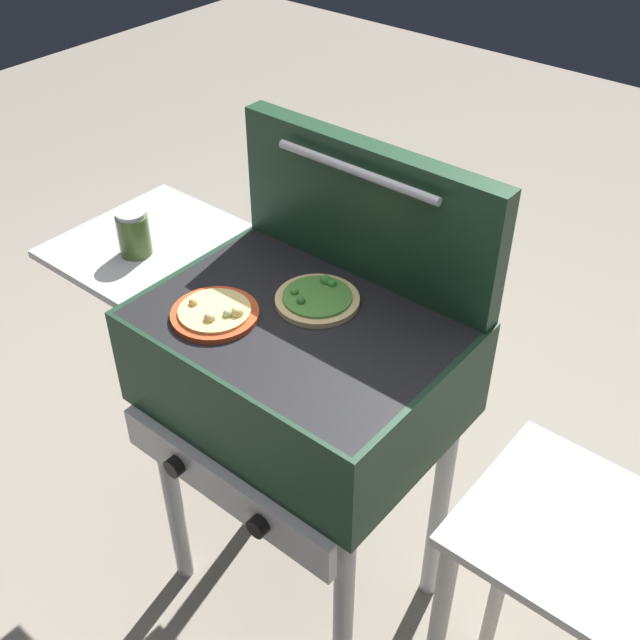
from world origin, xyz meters
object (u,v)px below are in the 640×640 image
(grill, at_px, (296,370))
(pizza_veggie, at_px, (317,298))
(sauce_jar, at_px, (134,233))
(prep_table, at_px, (571,608))
(pizza_cheese, at_px, (215,313))

(grill, bearing_deg, pizza_veggie, 85.57)
(sauce_jar, relative_size, prep_table, 0.14)
(grill, xyz_separation_m, pizza_cheese, (-0.12, -0.10, 0.15))
(pizza_veggie, xyz_separation_m, prep_table, (0.67, -0.06, -0.37))
(grill, distance_m, pizza_veggie, 0.17)
(sauce_jar, bearing_deg, pizza_cheese, -10.02)
(pizza_veggie, height_order, pizza_cheese, pizza_cheese)
(grill, height_order, pizza_veggie, pizza_veggie)
(grill, relative_size, prep_table, 1.28)
(grill, distance_m, prep_table, 0.71)
(pizza_cheese, distance_m, sauce_jar, 0.31)
(pizza_cheese, xyz_separation_m, sauce_jar, (-0.31, 0.05, 0.04))
(pizza_veggie, xyz_separation_m, pizza_cheese, (-0.13, -0.17, 0.00))
(pizza_veggie, bearing_deg, grill, -94.43)
(prep_table, bearing_deg, grill, -179.63)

